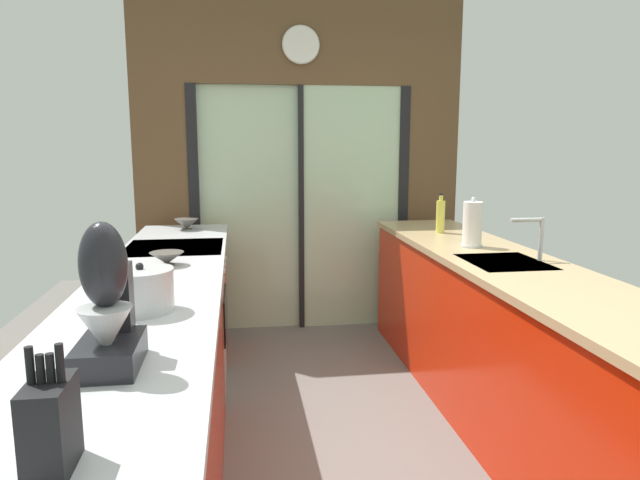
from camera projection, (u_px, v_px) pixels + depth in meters
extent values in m
cube|color=slate|center=(339.00, 430.00, 3.14)|extent=(5.04, 7.60, 0.02)
cube|color=brown|center=(300.00, 39.00, 4.49)|extent=(2.64, 0.08, 0.70)
cube|color=#B2D1AD|center=(250.00, 210.00, 4.68)|extent=(0.80, 0.02, 2.00)
cube|color=#B2D1AD|center=(351.00, 209.00, 4.76)|extent=(0.80, 0.02, 2.00)
cube|color=black|center=(195.00, 211.00, 4.60)|extent=(0.08, 0.10, 2.00)
cube|color=black|center=(402.00, 208.00, 4.85)|extent=(0.08, 0.10, 2.00)
cube|color=black|center=(301.00, 210.00, 4.72)|extent=(0.04, 0.10, 2.00)
cube|color=brown|center=(163.00, 212.00, 4.56)|extent=(0.42, 0.08, 2.00)
cube|color=brown|center=(430.00, 207.00, 4.88)|extent=(0.42, 0.08, 2.00)
cylinder|color=white|center=(301.00, 45.00, 4.44)|extent=(0.28, 0.03, 0.28)
torus|color=beige|center=(301.00, 45.00, 4.44)|extent=(0.30, 0.02, 0.30)
cube|color=red|center=(134.00, 459.00, 2.03)|extent=(0.58, 2.55, 0.88)
cube|color=red|center=(186.00, 296.00, 4.18)|extent=(0.58, 0.65, 0.88)
cube|color=#BCBCC1|center=(152.00, 289.00, 2.56)|extent=(0.62, 3.80, 0.04)
cube|color=red|center=(526.00, 364.00, 2.90)|extent=(0.58, 3.80, 0.88)
cube|color=tan|center=(532.00, 276.00, 2.82)|extent=(0.62, 3.80, 0.04)
cube|color=#B7BABC|center=(504.00, 266.00, 3.06)|extent=(0.40, 0.48, 0.05)
cylinder|color=#B7BABC|center=(541.00, 239.00, 3.07)|extent=(0.02, 0.02, 0.23)
cylinder|color=#B7BABC|center=(526.00, 220.00, 3.04)|extent=(0.18, 0.02, 0.02)
cube|color=#B7BABC|center=(177.00, 322.00, 3.57)|extent=(0.58, 0.60, 0.88)
cube|color=black|center=(225.00, 314.00, 3.60)|extent=(0.01, 0.48, 0.28)
cube|color=black|center=(174.00, 249.00, 3.49)|extent=(0.58, 0.60, 0.03)
cylinder|color=#B7BABC|center=(224.00, 271.00, 3.37)|extent=(0.02, 0.04, 0.04)
cylinder|color=#B7BABC|center=(224.00, 265.00, 3.55)|extent=(0.02, 0.04, 0.04)
cylinder|color=#B7BABC|center=(225.00, 259.00, 3.72)|extent=(0.02, 0.04, 0.04)
cylinder|color=#514C47|center=(167.00, 265.00, 2.96)|extent=(0.08, 0.08, 0.01)
cone|color=#514C47|center=(167.00, 258.00, 2.96)|extent=(0.18, 0.18, 0.06)
cylinder|color=#514C47|center=(187.00, 229.00, 4.16)|extent=(0.08, 0.08, 0.01)
cone|color=#514C47|center=(187.00, 224.00, 4.15)|extent=(0.17, 0.17, 0.07)
cube|color=black|center=(50.00, 427.00, 1.10)|extent=(0.08, 0.14, 0.18)
cylinder|color=black|center=(30.00, 368.00, 1.07)|extent=(0.02, 0.02, 0.08)
cylinder|color=black|center=(41.00, 371.00, 1.08)|extent=(0.02, 0.02, 0.07)
cylinder|color=black|center=(51.00, 371.00, 1.08)|extent=(0.02, 0.02, 0.07)
cylinder|color=black|center=(60.00, 365.00, 1.08)|extent=(0.02, 0.02, 0.09)
cube|color=black|center=(110.00, 354.00, 1.62)|extent=(0.17, 0.26, 0.08)
cube|color=black|center=(114.00, 297.00, 1.69)|extent=(0.10, 0.08, 0.20)
ellipsoid|color=black|center=(103.00, 265.00, 1.56)|extent=(0.13, 0.12, 0.24)
cone|color=#B7BABC|center=(106.00, 330.00, 1.57)|extent=(0.15, 0.15, 0.13)
cylinder|color=#B7BABC|center=(141.00, 292.00, 2.15)|extent=(0.24, 0.24, 0.15)
cylinder|color=#B7BABC|center=(140.00, 271.00, 2.14)|extent=(0.25, 0.25, 0.01)
sphere|color=black|center=(140.00, 267.00, 2.13)|extent=(0.03, 0.03, 0.03)
cylinder|color=#D1CC4C|center=(440.00, 217.00, 4.01)|extent=(0.06, 0.06, 0.23)
cylinder|color=#D1CC4C|center=(441.00, 198.00, 3.99)|extent=(0.03, 0.03, 0.04)
cylinder|color=black|center=(441.00, 194.00, 3.98)|extent=(0.03, 0.03, 0.01)
cylinder|color=#B7BABC|center=(471.00, 246.00, 3.49)|extent=(0.13, 0.13, 0.01)
cylinder|color=white|center=(472.00, 223.00, 3.47)|extent=(0.12, 0.12, 0.26)
sphere|color=#B7BABC|center=(474.00, 199.00, 3.44)|extent=(0.03, 0.03, 0.03)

